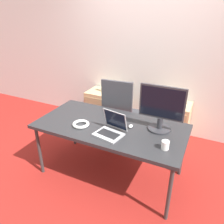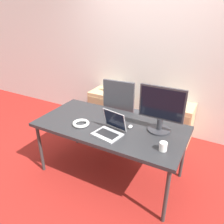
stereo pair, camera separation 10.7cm
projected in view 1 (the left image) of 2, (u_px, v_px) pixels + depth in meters
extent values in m
plane|color=maroon|center=(111.00, 173.00, 2.87)|extent=(14.00, 14.00, 0.00)
cube|color=silver|center=(150.00, 53.00, 3.47)|extent=(10.00, 0.05, 2.60)
cube|color=#28282B|center=(110.00, 126.00, 2.57)|extent=(1.75, 0.86, 0.04)
cylinder|color=#333333|center=(39.00, 150.00, 2.74)|extent=(0.04, 0.04, 0.68)
cylinder|color=#333333|center=(169.00, 194.00, 2.11)|extent=(0.04, 0.04, 0.68)
cylinder|color=#333333|center=(74.00, 125.00, 3.35)|extent=(0.04, 0.04, 0.68)
cylinder|color=#333333|center=(182.00, 152.00, 2.71)|extent=(0.04, 0.04, 0.68)
cylinder|color=#232326|center=(122.00, 140.00, 3.55)|extent=(0.56, 0.56, 0.04)
cylinder|color=gray|center=(122.00, 128.00, 3.45)|extent=(0.05, 0.05, 0.42)
cube|color=#38383D|center=(122.00, 116.00, 3.36)|extent=(0.52, 0.52, 0.07)
cube|color=#38383D|center=(117.00, 102.00, 3.00)|extent=(0.44, 0.08, 0.60)
cube|color=tan|center=(104.00, 107.00, 3.98)|extent=(0.56, 0.43, 0.62)
cube|color=tan|center=(98.00, 112.00, 3.81)|extent=(0.51, 0.01, 0.50)
cube|color=tan|center=(171.00, 121.00, 3.51)|extent=(0.56, 0.43, 0.62)
cube|color=tan|center=(168.00, 127.00, 3.33)|extent=(0.51, 0.01, 0.50)
cylinder|color=silver|center=(103.00, 86.00, 3.80)|extent=(0.06, 0.06, 0.20)
cylinder|color=#3359B2|center=(103.00, 80.00, 3.76)|extent=(0.03, 0.03, 0.02)
cube|color=#ADADB2|center=(108.00, 135.00, 2.35)|extent=(0.33, 0.28, 0.02)
cube|color=black|center=(108.00, 134.00, 2.35)|extent=(0.26, 0.17, 0.00)
cube|color=#ADADB2|center=(115.00, 120.00, 2.40)|extent=(0.30, 0.12, 0.22)
cube|color=black|center=(115.00, 120.00, 2.40)|extent=(0.27, 0.10, 0.20)
cylinder|color=#2D2D33|center=(159.00, 129.00, 2.46)|extent=(0.25, 0.25, 0.02)
cylinder|color=#2D2D33|center=(160.00, 123.00, 2.43)|extent=(0.06, 0.06, 0.13)
cube|color=#2D2D33|center=(162.00, 102.00, 2.32)|extent=(0.49, 0.03, 0.37)
cube|color=black|center=(162.00, 103.00, 2.31)|extent=(0.46, 0.00, 0.33)
ellipsoid|color=silver|center=(131.00, 126.00, 2.50)|extent=(0.05, 0.07, 0.03)
cylinder|color=white|center=(165.00, 145.00, 2.11)|extent=(0.08, 0.08, 0.09)
cylinder|color=brown|center=(120.00, 122.00, 2.51)|extent=(0.09, 0.09, 0.11)
cylinder|color=white|center=(120.00, 117.00, 2.49)|extent=(0.09, 0.09, 0.01)
torus|color=white|center=(81.00, 124.00, 2.54)|extent=(0.20, 0.20, 0.04)
cube|color=#B2B2B7|center=(109.00, 119.00, 2.70)|extent=(0.02, 0.15, 0.01)
torus|color=purple|center=(111.00, 116.00, 2.75)|extent=(0.04, 0.04, 0.01)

